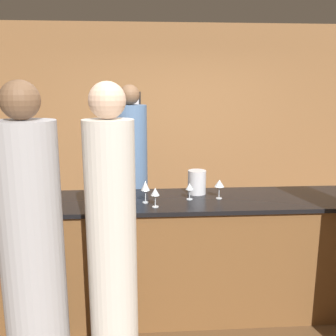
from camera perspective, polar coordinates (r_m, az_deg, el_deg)
The scene contains 12 objects.
ground_plane at distance 3.65m, azimuth 3.87°, elevation -20.61°, with size 14.00×14.00×0.00m, color brown.
back_wall at distance 5.17m, azimuth 0.97°, elevation 5.81°, with size 8.00×0.08×2.80m.
bar_counter at distance 3.39m, azimuth 4.00°, elevation -13.14°, with size 3.60×0.69×1.05m.
bartender at distance 3.91m, azimuth -5.57°, elevation -3.20°, with size 0.33×0.33×2.00m.
guest_0 at distance 2.53m, azimuth -8.53°, elevation -11.76°, with size 0.32×0.32×2.01m.
guest_2 at distance 2.53m, azimuth -19.90°, elevation -12.80°, with size 0.39×0.39×2.02m.
ice_bucket at distance 3.33m, azimuth 4.42°, elevation -2.15°, with size 0.16×0.16×0.21m.
wine_glass_0 at distance 2.95m, azimuth -1.97°, elevation -3.73°, with size 0.07×0.07×0.16m.
wine_glass_1 at distance 2.97m, azimuth -5.89°, elevation -3.36°, with size 0.06×0.06×0.18m.
wine_glass_2 at distance 3.06m, azimuth -3.47°, elevation -2.81°, with size 0.07×0.07×0.18m.
wine_glass_3 at distance 3.20m, azimuth 7.83°, elevation -2.40°, with size 0.08×0.08×0.17m.
wine_glass_4 at distance 3.15m, azimuth 3.32°, elevation -2.91°, with size 0.07×0.07×0.14m.
Camera 1 is at (-0.44, -3.04, 1.97)m, focal length 40.00 mm.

